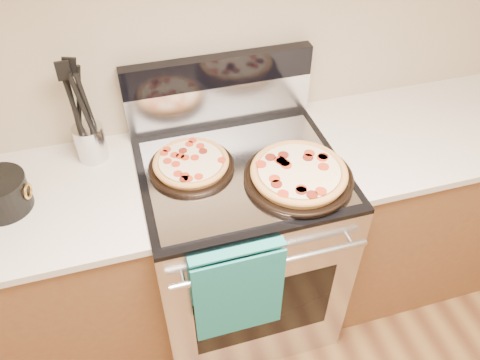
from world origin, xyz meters
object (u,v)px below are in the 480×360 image
object	(u,v)px
range_body	(241,247)
pepperoni_pizza_back	(191,164)
utensil_crock	(91,143)
saucepan	(1,195)
pepperoni_pizza_front	(299,174)

from	to	relation	value
range_body	pepperoni_pizza_back	size ratio (longest dim) A/B	2.86
pepperoni_pizza_back	utensil_crock	xyz separation A→B (m)	(-0.35, 0.19, 0.03)
pepperoni_pizza_back	utensil_crock	world-z (taller)	utensil_crock
saucepan	range_body	bearing A→B (deg)	-2.52
pepperoni_pizza_front	range_body	bearing A→B (deg)	144.16
range_body	utensil_crock	distance (m)	0.78
utensil_crock	saucepan	xyz separation A→B (m)	(-0.31, -0.19, -0.01)
pepperoni_pizza_front	utensil_crock	xyz separation A→B (m)	(-0.71, 0.36, 0.03)
pepperoni_pizza_front	saucepan	world-z (taller)	saucepan
pepperoni_pizza_front	saucepan	bearing A→B (deg)	170.69
range_body	utensil_crock	world-z (taller)	utensil_crock
pepperoni_pizza_front	saucepan	distance (m)	1.03
pepperoni_pizza_back	saucepan	size ratio (longest dim) A/B	1.69
pepperoni_pizza_front	utensil_crock	bearing A→B (deg)	153.10
pepperoni_pizza_front	utensil_crock	world-z (taller)	utensil_crock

